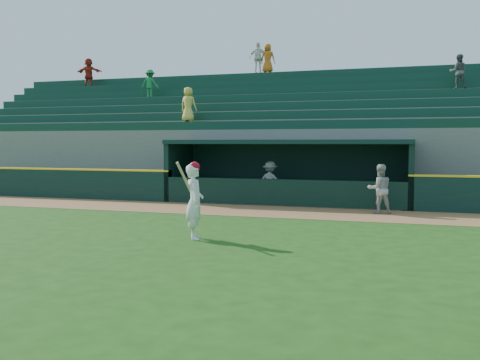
{
  "coord_description": "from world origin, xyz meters",
  "views": [
    {
      "loc": [
        4.59,
        -12.68,
        2.35
      ],
      "look_at": [
        0.0,
        1.6,
        1.3
      ],
      "focal_mm": 40.0,
      "sensor_mm": 36.0,
      "label": 1
    }
  ],
  "objects": [
    {
      "name": "ground",
      "position": [
        0.0,
        0.0,
        0.0
      ],
      "size": [
        120.0,
        120.0,
        0.0
      ],
      "primitive_type": "plane",
      "color": "#1D4511",
      "rests_on": "ground"
    },
    {
      "name": "batter_at_plate",
      "position": [
        -0.42,
        -0.7,
        0.95
      ],
      "size": [
        0.67,
        0.86,
        1.91
      ],
      "color": "white",
      "rests_on": "ground"
    },
    {
      "name": "dugout_player_front",
      "position": [
        3.61,
        5.48,
        0.82
      ],
      "size": [
        0.95,
        0.85,
        1.64
      ],
      "primitive_type": "imported",
      "rotation": [
        0.0,
        0.0,
        3.47
      ],
      "color": "#A7A7A2",
      "rests_on": "ground"
    },
    {
      "name": "dugout",
      "position": [
        0.0,
        8.0,
        1.36
      ],
      "size": [
        9.4,
        2.8,
        2.46
      ],
      "color": "slate",
      "rests_on": "ground"
    },
    {
      "name": "dugout_player_inside",
      "position": [
        -0.68,
        7.62,
        0.81
      ],
      "size": [
        1.09,
        0.69,
        1.62
      ],
      "primitive_type": "imported",
      "rotation": [
        0.0,
        0.0,
        3.06
      ],
      "color": "#ABABA5",
      "rests_on": "ground"
    },
    {
      "name": "warning_track",
      "position": [
        0.0,
        4.9,
        0.01
      ],
      "size": [
        40.0,
        3.0,
        0.01
      ],
      "primitive_type": "cube",
      "color": "olive",
      "rests_on": "ground"
    },
    {
      "name": "wall_stripe_left",
      "position": [
        -12.25,
        6.55,
        1.23
      ],
      "size": [
        15.5,
        0.32,
        0.06
      ],
      "primitive_type": "cube",
      "color": "yellow",
      "rests_on": "field_wall_left"
    },
    {
      "name": "stands",
      "position": [
        -0.02,
        12.58,
        2.39
      ],
      "size": [
        34.5,
        6.25,
        7.59
      ],
      "color": "slate",
      "rests_on": "ground"
    },
    {
      "name": "field_wall_left",
      "position": [
        -12.25,
        6.55,
        0.6
      ],
      "size": [
        15.5,
        0.3,
        1.2
      ],
      "primitive_type": "cube",
      "color": "black",
      "rests_on": "ground"
    }
  ]
}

